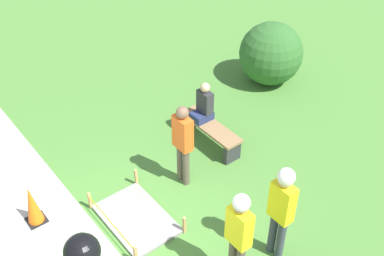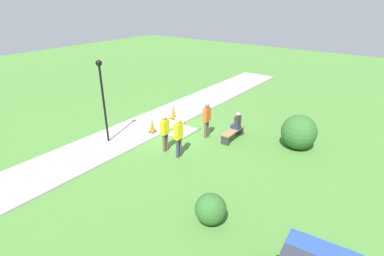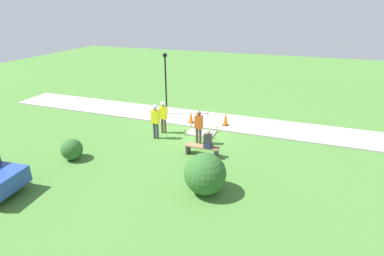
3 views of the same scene
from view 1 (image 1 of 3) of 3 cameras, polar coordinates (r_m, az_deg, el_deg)
ground_plane at (r=8.66m, az=-8.96°, el=-14.37°), size 60.00×60.00×0.00m
wet_concrete_patch at (r=9.07m, az=-6.61°, el=-10.60°), size 1.61×1.08×0.39m
traffic_cone_near_patch at (r=9.05m, az=-18.41°, el=-8.66°), size 0.34×0.34×0.81m
park_bench at (r=10.43m, az=2.17°, el=-0.36°), size 1.63×0.44×0.50m
person_seated_on_bench at (r=10.34m, az=1.41°, el=2.72°), size 0.36×0.44×0.89m
worker_supervisor at (r=7.79m, az=10.59°, el=-8.97°), size 0.40×0.28×1.94m
worker_assistant at (r=7.43m, az=5.59°, el=-12.00°), size 0.40×0.27×1.86m
bystander_in_orange_shirt at (r=9.07m, az=-1.10°, el=-1.53°), size 0.40×0.24×1.81m
shrub_rounded_near at (r=12.51m, az=9.34°, el=8.70°), size 1.62×1.62×1.62m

